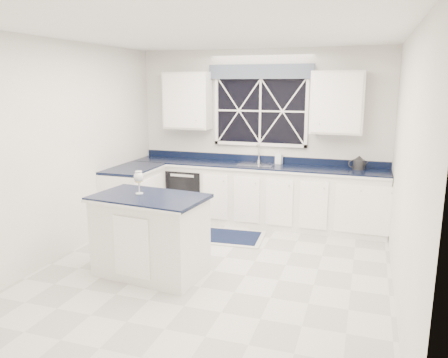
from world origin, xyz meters
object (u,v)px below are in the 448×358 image
(island, at_px, (150,235))
(wine_glass, at_px, (139,178))
(faucet, at_px, (259,153))
(soap_bottle, at_px, (279,157))
(dishwasher, at_px, (191,192))
(kettle, at_px, (359,163))

(island, relative_size, wine_glass, 5.04)
(faucet, distance_m, island, 2.60)
(faucet, distance_m, soap_bottle, 0.34)
(dishwasher, relative_size, island, 0.62)
(dishwasher, xyz_separation_m, island, (0.43, -2.24, 0.06))
(kettle, height_order, wine_glass, wine_glass)
(island, bearing_deg, soap_bottle, 73.51)
(island, relative_size, soap_bottle, 6.08)
(faucet, bearing_deg, dishwasher, -169.98)
(wine_glass, bearing_deg, dishwasher, 97.41)
(kettle, height_order, soap_bottle, soap_bottle)
(island, distance_m, soap_bottle, 2.68)
(faucet, xyz_separation_m, island, (-0.67, -2.43, -0.63))
(faucet, xyz_separation_m, kettle, (1.53, -0.10, -0.06))
(wine_glass, bearing_deg, island, -19.01)
(dishwasher, height_order, kettle, kettle)
(faucet, relative_size, island, 0.23)
(kettle, distance_m, soap_bottle, 1.20)
(island, bearing_deg, dishwasher, 106.94)
(dishwasher, bearing_deg, wine_glass, -82.59)
(island, bearing_deg, wine_glass, 166.96)
(dishwasher, distance_m, faucet, 1.31)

